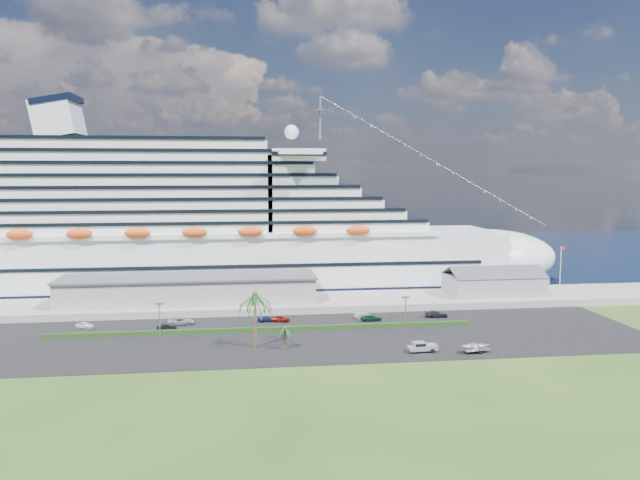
{
  "coord_description": "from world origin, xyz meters",
  "views": [
    {
      "loc": [
        -12.54,
        -110.9,
        33.33
      ],
      "look_at": [
        5.59,
        30.0,
        17.48
      ],
      "focal_mm": 35.0,
      "sensor_mm": 36.0,
      "label": 1
    }
  ],
  "objects": [
    {
      "name": "wharf",
      "position": [
        0.0,
        40.0,
        0.9
      ],
      "size": [
        240.0,
        20.0,
        1.8
      ],
      "primitive_type": "cube",
      "color": "gray",
      "rests_on": "ground"
    },
    {
      "name": "port_shed",
      "position": [
        52.0,
        40.0,
        4.4
      ],
      "size": [
        24.0,
        12.31,
        7.37
      ],
      "color": "gray",
      "rests_on": "wharf"
    },
    {
      "name": "lamp_post_right",
      "position": [
        20.0,
        8.0,
        5.34
      ],
      "size": [
        1.6,
        0.35,
        8.27
      ],
      "color": "gray",
      "rests_on": "asphalt_lot"
    },
    {
      "name": "parked_car_4",
      "position": [
        -4.06,
        23.73,
        0.83
      ],
      "size": [
        4.41,
        2.48,
        1.42
      ],
      "primitive_type": "imported",
      "rotation": [
        0.0,
        0.0,
        1.37
      ],
      "color": "maroon",
      "rests_on": "asphalt_lot"
    },
    {
      "name": "flagpole",
      "position": [
        70.04,
        40.0,
        8.27
      ],
      "size": [
        1.08,
        0.16,
        12.0
      ],
      "color": "silver",
      "rests_on": "wharf"
    },
    {
      "name": "asphalt_lot",
      "position": [
        0.0,
        11.0,
        0.06
      ],
      "size": [
        140.0,
        38.0,
        0.12
      ],
      "primitive_type": "cube",
      "color": "black",
      "rests_on": "ground"
    },
    {
      "name": "water",
      "position": [
        0.0,
        130.0,
        0.01
      ],
      "size": [
        420.0,
        160.0,
        0.02
      ],
      "primitive_type": "cube",
      "color": "black",
      "rests_on": "ground"
    },
    {
      "name": "parked_car_6",
      "position": [
        16.1,
        22.19,
        0.76
      ],
      "size": [
        4.72,
        2.42,
        1.27
      ],
      "primitive_type": "imported",
      "rotation": [
        0.0,
        0.0,
        1.64
      ],
      "color": "#0D3722",
      "rests_on": "asphalt_lot"
    },
    {
      "name": "palm_tall",
      "position": [
        -10.0,
        4.0,
        9.2
      ],
      "size": [
        8.82,
        8.82,
        11.13
      ],
      "color": "#47301E",
      "rests_on": "ground"
    },
    {
      "name": "cruise_ship",
      "position": [
        -21.53,
        64.0,
        16.69
      ],
      "size": [
        191.0,
        38.0,
        54.0
      ],
      "color": "silver",
      "rests_on": "ground"
    },
    {
      "name": "boat_trailer",
      "position": [
        30.02,
        -4.35,
        1.31
      ],
      "size": [
        6.49,
        4.75,
        1.8
      ],
      "color": "gray",
      "rests_on": "asphalt_lot"
    },
    {
      "name": "palm_short",
      "position": [
        -4.5,
        2.5,
        3.67
      ],
      "size": [
        3.53,
        3.53,
        4.56
      ],
      "color": "#47301E",
      "rests_on": "ground"
    },
    {
      "name": "hedge",
      "position": [
        -8.0,
        16.0,
        0.57
      ],
      "size": [
        88.0,
        1.1,
        0.9
      ],
      "primitive_type": "cube",
      "color": "black",
      "rests_on": "asphalt_lot"
    },
    {
      "name": "terminal_building",
      "position": [
        -25.0,
        40.0,
        5.01
      ],
      "size": [
        61.0,
        15.0,
        6.3
      ],
      "color": "gray",
      "rests_on": "wharf"
    },
    {
      "name": "ground",
      "position": [
        0.0,
        0.0,
        0.0
      ],
      "size": [
        420.0,
        420.0,
        0.0
      ],
      "primitive_type": "plane",
      "color": "#244717",
      "rests_on": "ground"
    },
    {
      "name": "parked_car_7",
      "position": [
        31.48,
        23.56,
        0.87
      ],
      "size": [
        5.32,
        2.49,
        1.5
      ],
      "primitive_type": "imported",
      "rotation": [
        0.0,
        0.0,
        1.5
      ],
      "color": "black",
      "rests_on": "asphalt_lot"
    },
    {
      "name": "parked_car_0",
      "position": [
        -45.41,
        23.31,
        0.79
      ],
      "size": [
        4.24,
        2.93,
        1.34
      ],
      "primitive_type": "imported",
      "rotation": [
        0.0,
        0.0,
        1.19
      ],
      "color": "white",
      "rests_on": "asphalt_lot"
    },
    {
      "name": "parked_car_1",
      "position": [
        -28.17,
        19.59,
        0.78
      ],
      "size": [
        4.22,
        2.89,
        1.32
      ],
      "primitive_type": "imported",
      "rotation": [
        0.0,
        0.0,
        1.99
      ],
      "color": "black",
      "rests_on": "asphalt_lot"
    },
    {
      "name": "parked_car_5",
      "position": [
        14.69,
        24.76,
        0.77
      ],
      "size": [
        4.07,
        1.9,
        1.29
      ],
      "primitive_type": "imported",
      "rotation": [
        0.0,
        0.0,
        1.71
      ],
      "color": "#AFB3B7",
      "rests_on": "asphalt_lot"
    },
    {
      "name": "parked_car_2",
      "position": [
        -25.53,
        23.8,
        0.9
      ],
      "size": [
        5.74,
        2.82,
        1.57
      ],
      "primitive_type": "imported",
      "rotation": [
        0.0,
        0.0,
        1.61
      ],
      "color": "#9C9EA5",
      "rests_on": "asphalt_lot"
    },
    {
      "name": "pickup_truck",
      "position": [
        20.33,
        -2.63,
        1.17
      ],
      "size": [
        5.52,
        2.28,
        1.91
      ],
      "color": "black",
      "rests_on": "asphalt_lot"
    },
    {
      "name": "lamp_post_left",
      "position": [
        -28.0,
        8.0,
        5.34
      ],
      "size": [
        1.6,
        0.35,
        8.27
      ],
      "color": "gray",
      "rests_on": "asphalt_lot"
    },
    {
      "name": "parked_car_3",
      "position": [
        -6.89,
        24.31,
        0.75
      ],
      "size": [
        4.5,
        2.21,
        1.26
      ],
      "primitive_type": "imported",
      "rotation": [
        0.0,
        0.0,
        1.68
      ],
      "color": "#161E4E",
      "rests_on": "asphalt_lot"
    }
  ]
}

